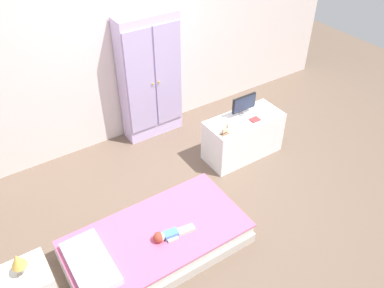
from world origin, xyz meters
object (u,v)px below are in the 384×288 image
Objects in this scene: rocking_horse_toy at (226,129)px; tv_monitor at (244,104)px; tv_stand at (243,136)px; table_lamp at (18,261)px; doll at (166,235)px; nightstand at (29,286)px; wardrobe at (150,78)px; book_red at (255,120)px; bed at (157,242)px.

tv_monitor is at bearing 25.76° from rocking_horse_toy.
table_lamp is at bearing -168.64° from tv_stand.
tv_monitor reaches higher than doll.
tv_stand is (1.51, 0.78, -0.01)m from doll.
rocking_horse_toy is (-0.40, -0.19, -0.08)m from tv_monitor.
wardrobe is at bearing 37.51° from nightstand.
table_lamp is 2.78m from tv_monitor.
table_lamp is at bearing -167.34° from tv_monitor.
wardrobe reaches higher than tv_stand.
book_red is (0.07, -0.09, 0.27)m from tv_stand.
book_red reaches higher than nightstand.
book_red is at bearing 9.20° from nightstand.
wardrobe is at bearing 104.82° from rocking_horse_toy.
bed is 1.84m from tv_monitor.
tv_monitor is 2.47× the size of rocking_horse_toy.
tv_monitor is at bearing 12.66° from nightstand.
rocking_horse_toy is (0.30, -1.13, -0.20)m from wardrobe.
bed is 0.19m from doll.
nightstand is 0.34m from table_lamp.
wardrobe reaches higher than rocking_horse_toy.
book_red reaches higher than bed.
wardrobe is at bearing 64.75° from doll.
bed is 14.98× the size of book_red.
rocking_horse_toy is at bearing -176.17° from book_red.
book_red is (1.58, 0.69, 0.26)m from doll.
table_lamp is at bearing -170.80° from book_red.
wardrobe is 14.19× the size of book_red.
bed is at bearing -160.10° from book_red.
tv_stand is at bearing 126.63° from book_red.
rocking_horse_toy reaches higher than bed.
nightstand is at bearing -168.64° from tv_stand.
tv_stand is at bearing 23.65° from bed.
tv_stand is at bearing -56.44° from wardrobe.
bed is at bearing -7.39° from nightstand.
doll is at bearing -63.34° from bed.
rocking_horse_toy is 0.44m from book_red.
bed is 1.78m from book_red.
nightstand is (-1.12, 0.14, 0.05)m from bed.
table_lamp reaches higher than tv_stand.
doll is at bearing -156.44° from book_red.
book_red is at bearing 3.83° from rocking_horse_toy.
tv_stand is at bearing 27.38° from doll.
book_red is at bearing -56.17° from wardrobe.
tv_stand is (0.67, -1.00, -0.52)m from wardrobe.
tv_stand is (1.56, 0.68, 0.14)m from bed.
book_red is (2.74, 0.44, 0.03)m from table_lamp.
doll reaches higher than bed.
doll is 2.04m from wardrobe.
nightstand is 1.59× the size of table_lamp.
rocking_horse_toy is at bearing 10.20° from table_lamp.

